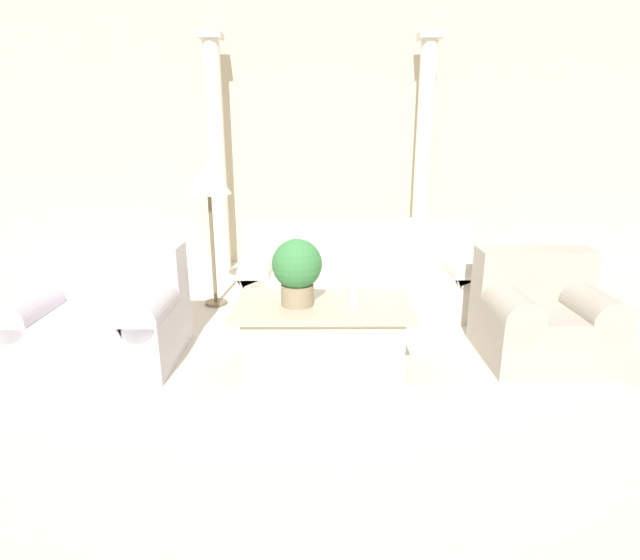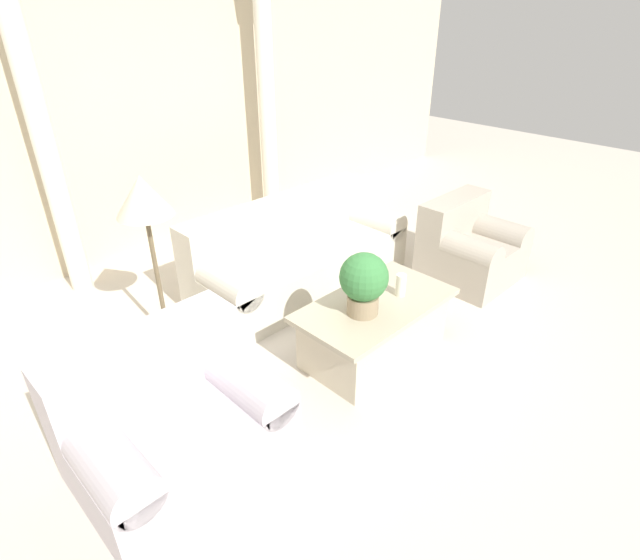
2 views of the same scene
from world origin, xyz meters
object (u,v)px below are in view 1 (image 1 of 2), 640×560
potted_plant (297,269)px  loveseat (102,314)px  sofa_long (357,275)px  floor_lamp (209,183)px  coffee_table (323,334)px  armchair (541,314)px

potted_plant → loveseat: bearing=173.2°
sofa_long → floor_lamp: bearing=176.4°
sofa_long → loveseat: size_ratio=1.90×
coffee_table → floor_lamp: floor_lamp is taller
loveseat → armchair: size_ratio=1.30×
armchair → potted_plant: bearing=-174.4°
sofa_long → loveseat: (-1.97, -1.08, 0.01)m
sofa_long → armchair: (1.28, -1.08, 0.00)m
sofa_long → coffee_table: sofa_long is taller
loveseat → floor_lamp: 1.56m
potted_plant → floor_lamp: (-0.86, 1.34, 0.45)m
coffee_table → floor_lamp: (-1.03, 1.32, 0.93)m
loveseat → coffee_table: size_ratio=0.91×
sofa_long → loveseat: same height
loveseat → armchair: loveseat is taller
loveseat → coffee_table: (1.63, -0.16, -0.10)m
potted_plant → armchair: potted_plant is taller
loveseat → potted_plant: potted_plant is taller
sofa_long → armchair: sofa_long is taller
coffee_table → potted_plant: bearing=-174.2°
coffee_table → sofa_long: bearing=74.7°
coffee_table → armchair: bearing=5.6°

